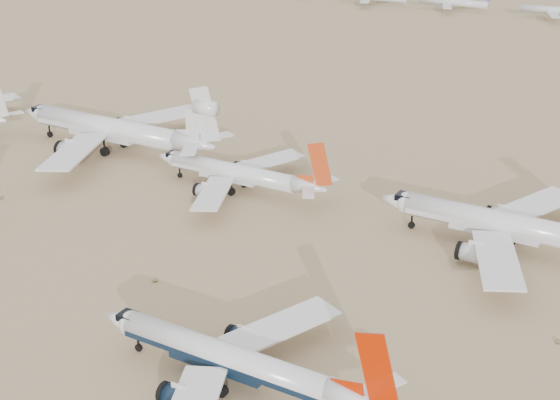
% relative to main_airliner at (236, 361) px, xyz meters
% --- Properties ---
extents(ground, '(7000.00, 7000.00, 0.00)m').
position_rel_main_airliner_xyz_m(ground, '(0.31, 4.44, -4.50)').
color(ground, '#967F57').
rests_on(ground, ground).
extents(main_airliner, '(46.42, 45.34, 16.38)m').
position_rel_main_airliner_xyz_m(main_airliner, '(0.00, 0.00, 0.00)').
color(main_airliner, silver).
rests_on(main_airliner, ground).
extents(row2_gold_tail, '(53.21, 52.03, 18.94)m').
position_rel_main_airliner_xyz_m(row2_gold_tail, '(23.30, 63.92, 0.79)').
color(row2_gold_tail, silver).
rests_on(row2_gold_tail, ground).
extents(row2_orange_tail, '(44.42, 43.46, 15.85)m').
position_rel_main_airliner_xyz_m(row2_orange_tail, '(-39.74, 62.76, -0.06)').
color(row2_orange_tail, silver).
rests_on(row2_orange_tail, ground).
extents(row2_white_trijet, '(62.21, 60.80, 22.05)m').
position_rel_main_airliner_xyz_m(row2_white_trijet, '(-82.05, 69.39, 1.88)').
color(row2_white_trijet, silver).
rests_on(row2_white_trijet, ground).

